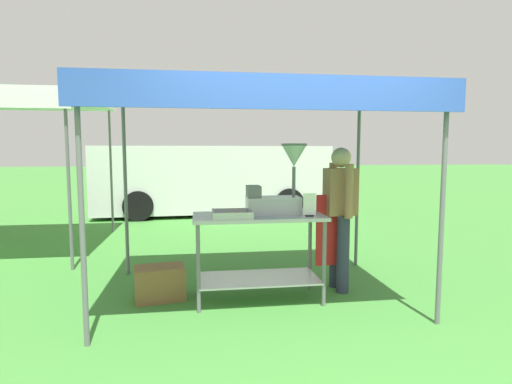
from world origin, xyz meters
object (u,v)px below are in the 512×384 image
Objects in this scene: donut_tray at (233,215)px; supply_crate at (160,283)px; van_white at (213,178)px; donut_cart at (259,239)px; menu_sign at (310,207)px; stall_canopy at (257,100)px; donut_fryer at (279,187)px; vendor at (340,211)px.

supply_crate is at bearing 158.70° from donut_tray.
van_white reaches higher than donut_tray.
van_white is (0.04, 6.40, -0.05)m from donut_tray.
donut_cart is 5.75× the size of menu_sign.
donut_tray is at bearing -153.31° from donut_cart.
donut_fryer is at bearing -11.72° from stall_canopy.
menu_sign is at bearing -29.23° from stall_canopy.
vendor is at bearing 15.45° from donut_tray.
supply_crate is (-1.26, 0.10, -1.01)m from donut_fryer.
donut_tray is (-0.28, -0.24, -1.17)m from stall_canopy.
vendor reaches higher than donut_cart.
supply_crate is 0.10× the size of van_white.
donut_fryer is 3.13× the size of menu_sign.
donut_cart is at bearing 160.15° from menu_sign.
donut_fryer is 0.46× the size of vendor.
stall_canopy is 1.23m from menu_sign.
stall_canopy is at bearing -3.08° from supply_crate.
donut_tray is 6.40m from van_white.
donut_fryer is (0.50, 0.19, 0.26)m from donut_tray.
menu_sign is 0.60m from vendor.
stall_canopy reaches higher than donut_cart.
supply_crate is at bearing 167.76° from menu_sign.
vendor is (0.72, 0.15, -0.29)m from donut_fryer.
donut_cart is 0.63m from menu_sign.
vendor is at bearing 11.37° from donut_fryer.
menu_sign reaches higher than supply_crate.
menu_sign is (0.49, -0.18, 0.36)m from donut_cart.
donut_fryer is 0.40m from menu_sign.
van_white is at bearing 96.54° from menu_sign.
menu_sign is at bearing -140.22° from vendor.
stall_canopy is at bearing 150.77° from menu_sign.
donut_fryer reaches higher than donut_tray.
donut_cart is at bearing 26.69° from donut_tray.
donut_tray is at bearing -164.55° from vendor.
stall_canopy is 0.57× the size of van_white.
donut_fryer is at bearing -85.72° from van_white.
van_white reaches higher than donut_fryer.
donut_fryer is 0.79m from vendor.
donut_tray is 0.78m from menu_sign.
donut_tray is at bearing -139.55° from stall_canopy.
menu_sign is 0.42× the size of supply_crate.
vendor is at bearing 39.78° from menu_sign.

